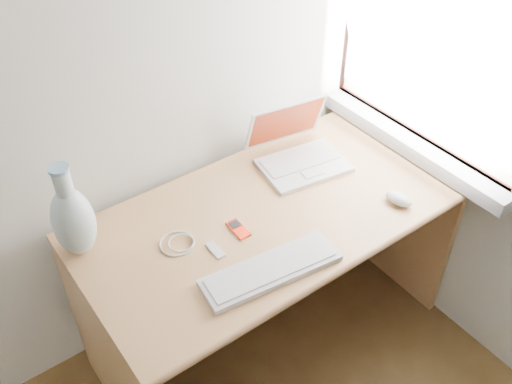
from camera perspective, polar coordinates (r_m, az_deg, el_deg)
window at (r=2.18m, az=17.64°, el=15.41°), size 0.11×0.99×1.10m
desk at (r=2.26m, az=0.22°, el=-4.62°), size 1.42×0.71×0.75m
laptop at (r=2.26m, az=4.12°, el=4.10°), size 0.36×0.32×0.23m
external_keyboard at (r=1.84m, az=1.51°, el=-7.75°), size 0.48×0.20×0.02m
mouse at (r=2.14m, az=14.11°, el=-0.66°), size 0.09×0.12×0.04m
ipod at (r=1.98m, az=-1.79°, el=-3.71°), size 0.05×0.10×0.01m
cable_coil at (r=1.95m, az=-7.89°, el=-5.12°), size 0.13×0.13×0.01m
remote at (r=1.92m, az=-4.07°, el=-5.79°), size 0.03×0.08×0.01m
vase at (r=1.91m, az=-17.83°, el=-2.62°), size 0.14×0.14×0.35m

